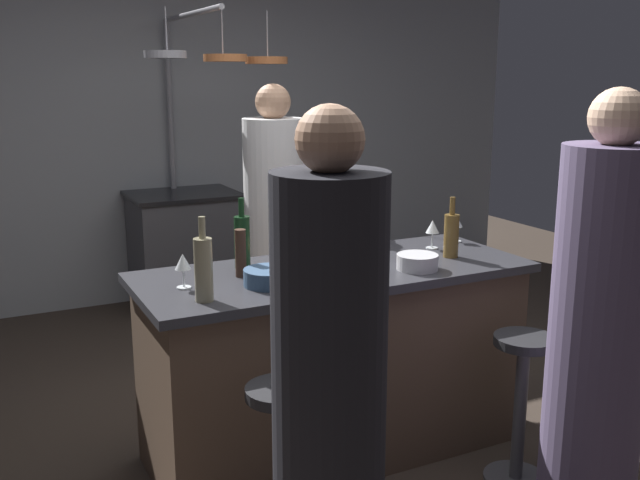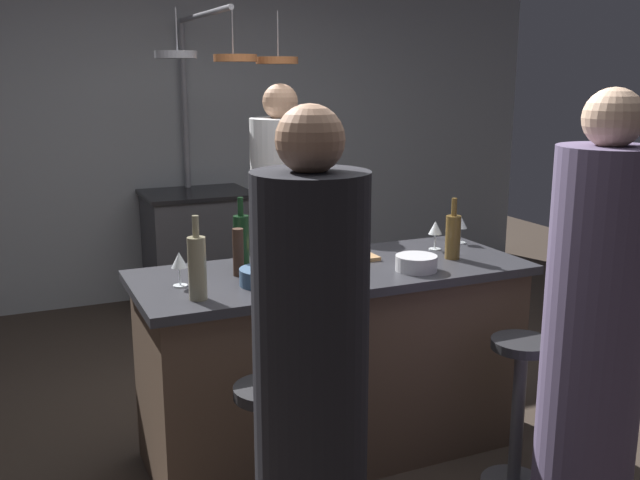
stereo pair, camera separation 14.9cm
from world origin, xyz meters
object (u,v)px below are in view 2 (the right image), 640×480
Objects in this scene: stove_range at (199,249)px; wine_bottle_red at (241,240)px; guest_right at (593,346)px; pepper_mill at (238,252)px; wine_glass_near_right_guest at (179,262)px; mixing_bowl_steel at (416,263)px; wine_glass_near_left_guest at (461,224)px; bar_stool_right at (518,407)px; wine_bottle_white at (197,267)px; cutting_board at (341,257)px; wine_glass_by_chef at (435,229)px; bar_stool_left at (271,464)px; mixing_bowl_blue at (265,276)px; chef at (282,240)px; wine_bottle_amber at (453,236)px; guest_left at (311,399)px.

wine_bottle_red reaches higher than stove_range.
guest_right is 1.48m from pepper_mill.
guest_right reaches higher than wine_glass_near_right_guest.
wine_glass_near_left_guest is at bearing 36.73° from mixing_bowl_steel.
pepper_mill is 0.65× the size of wine_bottle_red.
wine_bottle_white reaches higher than bar_stool_right.
pepper_mill is at bearing 46.39° from wine_bottle_white.
bar_stool_right is at bearing -79.26° from stove_range.
bar_stool_right is 2.12× the size of cutting_board.
wine_glass_by_chef reaches higher than cutting_board.
wine_bottle_red reaches higher than bar_stool_left.
wine_bottle_red is at bearing 90.02° from mixing_bowl_blue.
chef is at bearing 125.94° from wine_glass_near_left_guest.
stove_range is 3.04× the size of wine_bottle_amber.
bar_stool_right is 1.04m from wine_glass_near_left_guest.
mixing_bowl_steel reaches higher than cutting_board.
wine_bottle_red is 2.21× the size of wine_glass_by_chef.
wine_bottle_amber reaches higher than wine_glass_near_left_guest.
chef is 2.51× the size of bar_stool_right.
guest_left reaches higher than wine_bottle_white.
wine_glass_near_right_guest is (-1.27, 1.02, 0.21)m from guest_right.
wine_glass_near_left_guest reaches higher than bar_stool_right.
bar_stool_left is 0.77m from mixing_bowl_blue.
wine_glass_by_chef is at bearing -4.69° from wine_bottle_red.
guest_right reaches higher than wine_glass_near_left_guest.
wine_bottle_red is at bearing 151.37° from mixing_bowl_steel.
wine_glass_near_right_guest is at bearing 154.07° from bar_stool_right.
stove_range is at bearing 109.65° from wine_glass_near_left_guest.
pepper_mill is 0.20m from mixing_bowl_blue.
chef is 1.19m from pepper_mill.
pepper_mill is 0.63× the size of wine_bottle_white.
guest_right is at bearing -92.52° from wine_glass_by_chef.
wine_bottle_white is (-0.84, -1.28, 0.24)m from chef.
stove_range is 4.24× the size of pepper_mill.
wine_bottle_red is 0.32m from mixing_bowl_blue.
mixing_bowl_steel reaches higher than stove_range.
wine_bottle_white reaches higher than pepper_mill.
wine_bottle_amber is 0.31m from mixing_bowl_steel.
wine_bottle_white is at bearing -104.37° from stove_range.
bar_stool_right is at bearing -76.06° from chef.
bar_stool_left is 0.40× the size of guest_right.
wine_glass_near_right_guest is (-0.02, 0.21, -0.03)m from wine_bottle_white.
pepper_mill is 1.44× the size of wine_glass_near_left_guest.
chef is 7.96× the size of mixing_bowl_blue.
mixing_bowl_blue is at bearing -20.38° from wine_glass_near_right_guest.
stove_range is 2.64m from mixing_bowl_blue.
guest_left is at bearing -139.45° from wine_glass_near_left_guest.
wine_bottle_red is at bearing 78.31° from bar_stool_left.
guest_right reaches higher than stove_range.
guest_left is 1.06m from pepper_mill.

